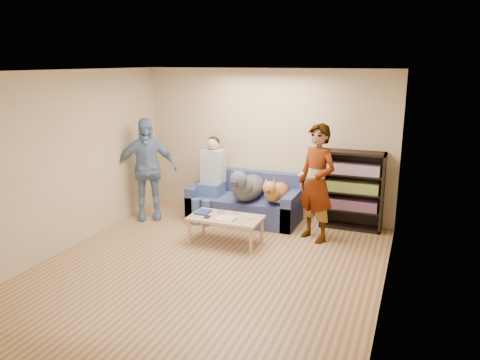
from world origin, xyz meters
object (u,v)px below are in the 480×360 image
at_px(person_standing_right, 317,183).
at_px(camera_silver, 221,212).
at_px(person_standing_left, 146,169).
at_px(dog_gray, 247,187).
at_px(dog_tan, 276,192).
at_px(notebook_blue, 203,212).
at_px(sofa, 245,204).
at_px(coffee_table, 226,220).
at_px(bookshelf, 353,189).
at_px(person_seated, 211,175).

height_order(person_standing_right, camera_silver, person_standing_right).
xyz_separation_m(person_standing_right, camera_silver, (-1.36, -0.52, -0.46)).
xyz_separation_m(person_standing_left, dog_gray, (1.75, 0.33, -0.23)).
distance_m(dog_gray, dog_tan, 0.49).
height_order(person_standing_left, notebook_blue, person_standing_left).
bearing_deg(sofa, coffee_table, -84.40).
distance_m(camera_silver, bookshelf, 2.22).
height_order(sofa, coffee_table, sofa).
bearing_deg(sofa, person_standing_right, -20.42).
distance_m(notebook_blue, coffee_table, 0.41).
xyz_separation_m(notebook_blue, bookshelf, (2.09, 1.33, 0.25)).
bearing_deg(dog_gray, person_standing_left, -169.46).
bearing_deg(sofa, person_standing_left, -161.18).
bearing_deg(camera_silver, person_seated, 123.10).
relative_size(notebook_blue, dog_gray, 0.20).
xyz_separation_m(person_standing_left, dog_tan, (2.23, 0.40, -0.29)).
relative_size(camera_silver, dog_tan, 0.10).
distance_m(notebook_blue, person_seated, 1.08).
bearing_deg(person_standing_right, person_seated, -160.89).
bearing_deg(dog_tan, dog_gray, -171.64).
bearing_deg(person_standing_right, bookshelf, 88.93).
bearing_deg(bookshelf, person_standing_left, -167.04).
bearing_deg(dog_gray, dog_tan, 8.36).
height_order(camera_silver, person_seated, person_seated).
bearing_deg(notebook_blue, sofa, 75.34).
bearing_deg(camera_silver, sofa, 89.59).
distance_m(person_standing_right, camera_silver, 1.53).
bearing_deg(bookshelf, person_seated, -171.44).
distance_m(person_standing_right, person_seated, 1.99).
bearing_deg(notebook_blue, bookshelf, 32.55).
distance_m(dog_tan, bookshelf, 1.26).
height_order(sofa, person_seated, person_seated).
height_order(notebook_blue, dog_gray, dog_gray).
xyz_separation_m(sofa, dog_gray, (0.12, -0.23, 0.38)).
bearing_deg(notebook_blue, person_standing_right, 19.91).
height_order(dog_tan, coffee_table, dog_tan).
distance_m(notebook_blue, dog_gray, 0.99).
height_order(person_seated, bookshelf, person_seated).
xyz_separation_m(camera_silver, coffee_table, (0.12, -0.12, -0.07)).
relative_size(camera_silver, person_seated, 0.07).
bearing_deg(dog_gray, camera_silver, -99.05).
distance_m(dog_gray, bookshelf, 1.74).
height_order(person_standing_left, sofa, person_standing_left).
height_order(person_standing_left, bookshelf, person_standing_left).
relative_size(dog_tan, bookshelf, 0.87).
bearing_deg(dog_gray, sofa, 117.51).
distance_m(sofa, person_seated, 0.78).
bearing_deg(coffee_table, sofa, 95.60).
relative_size(camera_silver, sofa, 0.06).
height_order(person_seated, coffee_table, person_seated).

